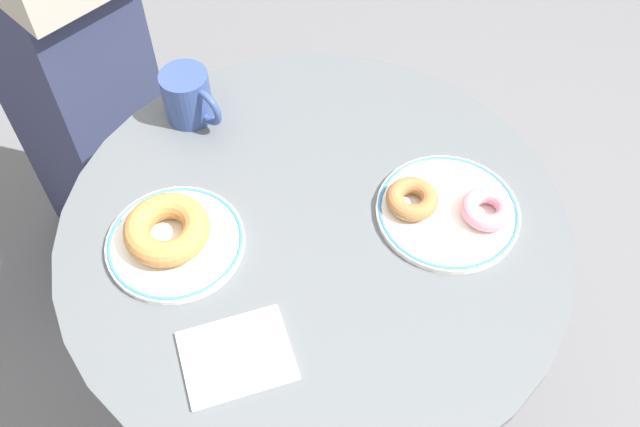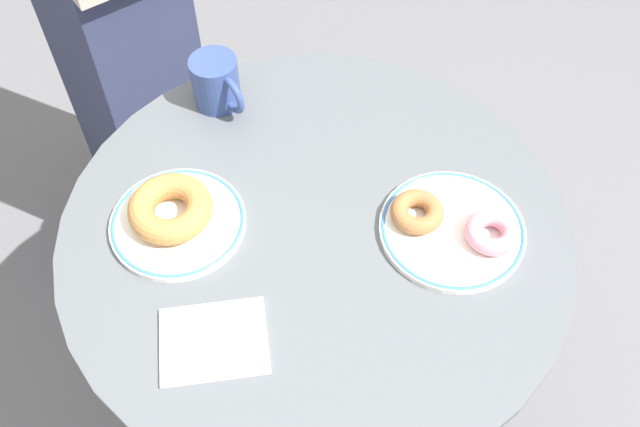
% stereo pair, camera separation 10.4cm
% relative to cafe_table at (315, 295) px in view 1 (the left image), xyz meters
% --- Properties ---
extents(ground_plane, '(7.00, 7.00, 0.02)m').
position_rel_cafe_table_xyz_m(ground_plane, '(0.00, 0.00, -0.56)').
color(ground_plane, slate).
extents(cafe_table, '(0.79, 0.79, 0.76)m').
position_rel_cafe_table_xyz_m(cafe_table, '(0.00, 0.00, 0.00)').
color(cafe_table, '#565B60').
rests_on(cafe_table, ground).
extents(plate_left, '(0.21, 0.21, 0.01)m').
position_rel_cafe_table_xyz_m(plate_left, '(-0.20, -0.05, 0.22)').
color(plate_left, white).
rests_on(plate_left, cafe_table).
extents(plate_right, '(0.22, 0.22, 0.01)m').
position_rel_cafe_table_xyz_m(plate_right, '(0.20, 0.04, 0.22)').
color(plate_right, white).
rests_on(plate_right, cafe_table).
extents(donut_old_fashioned, '(0.17, 0.17, 0.04)m').
position_rel_cafe_table_xyz_m(donut_old_fashioned, '(-0.21, -0.04, 0.24)').
color(donut_old_fashioned, '#BC7F42').
rests_on(donut_old_fashioned, plate_left).
extents(donut_pink_frosted, '(0.11, 0.11, 0.03)m').
position_rel_cafe_table_xyz_m(donut_pink_frosted, '(0.26, 0.03, 0.24)').
color(donut_pink_frosted, pink).
rests_on(donut_pink_frosted, plate_right).
extents(donut_cinnamon, '(0.11, 0.11, 0.03)m').
position_rel_cafe_table_xyz_m(donut_cinnamon, '(0.15, 0.04, 0.24)').
color(donut_cinnamon, '#A36B3D').
rests_on(donut_cinnamon, plate_right).
extents(paper_napkin, '(0.18, 0.16, 0.01)m').
position_rel_cafe_table_xyz_m(paper_napkin, '(-0.09, -0.22, 0.21)').
color(paper_napkin, white).
rests_on(paper_napkin, cafe_table).
extents(coffee_mug, '(0.11, 0.09, 0.09)m').
position_rel_cafe_table_xyz_m(coffee_mug, '(-0.23, 0.22, 0.26)').
color(coffee_mug, '#334784').
rests_on(coffee_mug, cafe_table).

